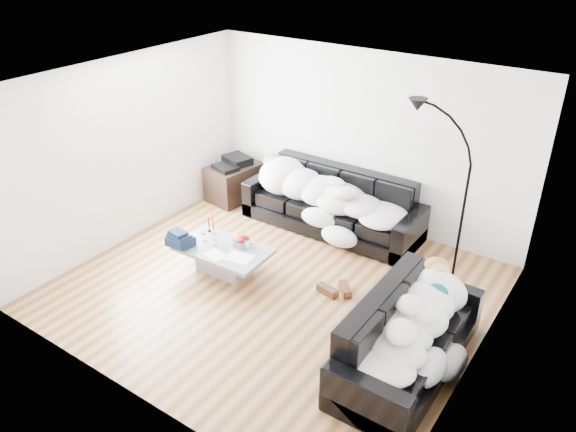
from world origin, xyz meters
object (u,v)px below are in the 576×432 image
Objects in this scene: stereo at (233,162)px; sofa_right at (409,335)px; sofa_back at (332,202)px; fruit_bowl at (242,240)px; sleeper_back at (331,191)px; sleeper_right at (411,318)px; wine_glass_c at (215,240)px; wine_glass_b at (204,236)px; candle_right at (213,224)px; wine_glass_a at (215,235)px; coffee_table at (224,259)px; shoes at (336,289)px; av_cabinet at (234,182)px; candle_left at (209,225)px; floor_lamp at (462,216)px.

sofa_right is at bearing -11.11° from stereo.
sofa_back is 11.32× the size of fruit_bowl.
stereo is (-4.01, 2.08, 0.24)m from sofa_right.
sleeper_back is 1.30× the size of sleeper_right.
fruit_bowl is at bearing 37.96° from wine_glass_c.
stereo reaches higher than wine_glass_b.
wine_glass_c is 0.39m from candle_right.
wine_glass_a is 0.26m from candle_right.
coffee_table is 2.50× the size of shoes.
fruit_bowl is at bearing 24.30° from wine_glass_b.
wine_glass_c is at bearing -49.38° from av_cabinet.
fruit_bowl is 2.13m from av_cabinet.
sofa_right is 8.63× the size of fruit_bowl.
wine_glass_b is at bearing -61.73° from candle_left.
candle_left reaches higher than wine_glass_b.
wine_glass_b is at bearing 178.26° from wine_glass_c.
floor_lamp reaches higher than candle_right.
floor_lamp is (3.01, 1.08, 0.57)m from candle_right.
sofa_right reaches higher than candle_right.
shoes is (1.87, 0.14, -0.41)m from candle_right.
sleeper_back reaches higher than candle_left.
sleeper_back is 1.92m from wine_glass_c.
floor_lamp is (3.89, -0.44, 0.38)m from stereo.
sofa_back is 3.14× the size of av_cabinet.
sleeper_right is 0.85× the size of floor_lamp.
floor_lamp is (2.62, 1.34, 0.85)m from coffee_table.
sofa_back is at bearing 8.77° from av_cabinet.
candle_right is at bearing 79.72° from sleeper_right.
candle_left is at bearing 80.60° from sofa_right.
candle_right is 1.76m from av_cabinet.
sleeper_right is at bearing -10.28° from candle_right.
candle_right is at bearing -122.16° from sofa_back.
wine_glass_c is at bearing -45.69° from candle_right.
coffee_table is (-2.73, 0.31, -0.46)m from sleeper_right.
candle_right is (-3.13, 0.57, -0.17)m from sleeper_right.
wine_glass_a is 0.19× the size of av_cabinet.
av_cabinet is at bearing 176.64° from shoes.
sofa_back is 1.82m from candle_right.
candle_right is 3.25m from floor_lamp.
floor_lamp reaches higher than candle_left.
sofa_back is at bearing 65.66° from wine_glass_a.
stereo is at bearing 176.64° from shoes.
candle_left is at bearing -53.71° from av_cabinet.
sofa_back reaches higher than sleeper_back.
wine_glass_c is (0.08, -0.10, 0.00)m from wine_glass_a.
av_cabinet is at bearing 118.31° from candle_left.
wine_glass_a is (-0.35, -0.11, 0.01)m from fruit_bowl.
sofa_back is 2.02m from wine_glass_b.
wine_glass_a is 2.01m from av_cabinet.
stereo is at bearing 118.31° from wine_glass_b.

